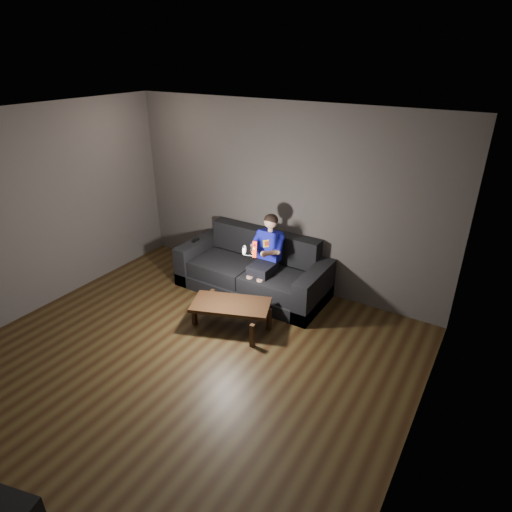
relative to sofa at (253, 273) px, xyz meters
The scene contains 11 objects.
floor 2.05m from the sofa, 84.66° to the right, with size 5.00×5.00×0.00m, color black.
back_wall 1.19m from the sofa, 68.42° to the left, with size 5.00×0.04×2.70m, color #403A37.
left_wall 3.25m from the sofa, 138.81° to the right, with size 0.04×5.00×2.70m, color #403A37.
right_wall 3.53m from the sofa, 36.95° to the right, with size 0.04×5.00×2.70m, color #403A37.
ceiling 3.16m from the sofa, 84.66° to the right, with size 5.00×5.00×0.02m, color white.
sofa is the anchor object (origin of this frame).
child 0.52m from the sofa, 12.93° to the right, with size 0.47×0.58×1.16m.
wii_remote_red 0.92m from the sofa, 55.89° to the right, with size 0.07×0.09×0.22m.
nunchuk_white 0.82m from the sofa, 70.73° to the right, with size 0.07×0.09×0.14m.
wii_remote_black 1.06m from the sofa, behind, with size 0.05×0.15×0.03m.
coffee_table 1.00m from the sofa, 74.66° to the right, with size 1.11×0.82×0.36m.
Camera 1 is at (2.80, -2.74, 3.30)m, focal length 30.00 mm.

